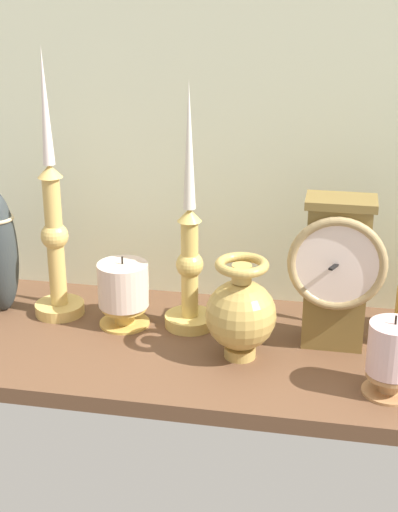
# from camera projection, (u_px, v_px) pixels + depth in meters

# --- Properties ---
(ground_plane) EXTENTS (1.00, 0.36, 0.02)m
(ground_plane) POSITION_uv_depth(u_px,v_px,m) (228.00, 352.00, 1.15)
(ground_plane) COLOR brown
(back_wall) EXTENTS (1.20, 0.02, 0.65)m
(back_wall) POSITION_uv_depth(u_px,v_px,m) (249.00, 106.00, 1.20)
(back_wall) COLOR beige
(back_wall) RESTS_ON ground_plane
(mantel_clock) EXTENTS (0.14, 0.09, 0.23)m
(mantel_clock) POSITION_uv_depth(u_px,v_px,m) (337.00, 270.00, 1.10)
(mantel_clock) COLOR brown
(mantel_clock) RESTS_ON ground_plane
(candlestick_tall_left) EXTENTS (0.08, 0.08, 0.38)m
(candlestick_tall_left) POSITION_uv_depth(u_px,v_px,m) (190.00, 259.00, 1.16)
(candlestick_tall_left) COLOR #D8B65C
(candlestick_tall_left) RESTS_ON ground_plane
(candlestick_tall_center) EXTENTS (0.08, 0.08, 0.43)m
(candlestick_tall_center) POSITION_uv_depth(u_px,v_px,m) (55.00, 237.00, 1.20)
(candlestick_tall_center) COLOR #DAB45F
(candlestick_tall_center) RESTS_ON ground_plane
(brass_vase_bulbous) EXTENTS (0.10, 0.10, 0.15)m
(brass_vase_bulbous) POSITION_uv_depth(u_px,v_px,m) (241.00, 312.00, 1.09)
(brass_vase_bulbous) COLOR tan
(brass_vase_bulbous) RESTS_ON ground_plane
(pillar_candle_front) EXTENTS (0.07, 0.07, 0.11)m
(pillar_candle_front) POSITION_uv_depth(u_px,v_px,m) (392.00, 356.00, 1.00)
(pillar_candle_front) COLOR #B07F50
(pillar_candle_front) RESTS_ON ground_plane
(pillar_candle_near_clock) EXTENTS (0.08, 0.08, 0.11)m
(pillar_candle_near_clock) POSITION_uv_depth(u_px,v_px,m) (123.00, 291.00, 1.19)
(pillar_candle_near_clock) COLOR gold
(pillar_candle_near_clock) RESTS_ON ground_plane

